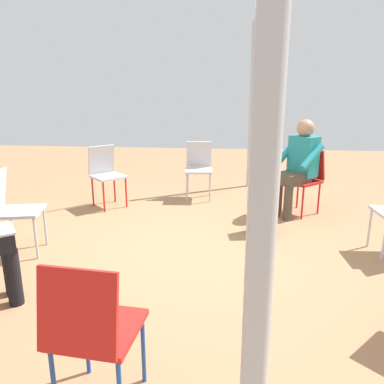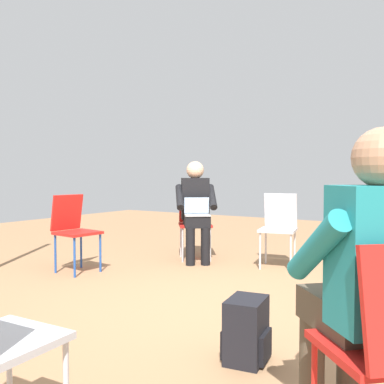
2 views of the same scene
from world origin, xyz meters
TOP-DOWN VIEW (x-y plane):
  - ground_plane at (0.00, 0.00)m, footprint 14.00×14.00m
  - chair_north at (-0.13, 2.06)m, footprint 0.43×0.46m
  - chair_west at (-1.80, -0.15)m, footprint 0.51×0.48m
  - chair_northeast at (1.32, 1.48)m, footprint 0.59×0.58m
  - chair_south at (-0.32, -1.95)m, footprint 0.44×0.47m
  - chair_northwest at (-1.39, 1.50)m, footprint 0.58×0.58m
  - person_in_teal at (1.20, 1.37)m, footprint 0.63×0.63m
  - backpack_near_laptop_user at (0.72, 0.64)m, footprint 0.31×0.28m
  - tent_pole_near at (0.40, -2.64)m, footprint 0.07×0.07m
  - tent_pole_far at (0.65, 2.84)m, footprint 0.07×0.07m

SIDE VIEW (x-z plane):
  - ground_plane at x=0.00m, z-range 0.00..0.00m
  - backpack_near_laptop_user at x=0.72m, z-range -0.02..0.34m
  - chair_north at x=-0.13m, z-range 0.07..0.92m
  - chair_west at x=-1.80m, z-range 0.07..0.92m
  - chair_northeast at x=1.32m, z-range 0.07..0.92m
  - chair_south at x=-0.32m, z-range 0.07..0.92m
  - chair_northwest at x=-1.39m, z-range 0.07..0.92m
  - person_in_teal at x=1.20m, z-range 0.07..1.31m
  - tent_pole_far at x=0.65m, z-range 0.00..2.62m
  - tent_pole_near at x=0.40m, z-range 0.00..2.65m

